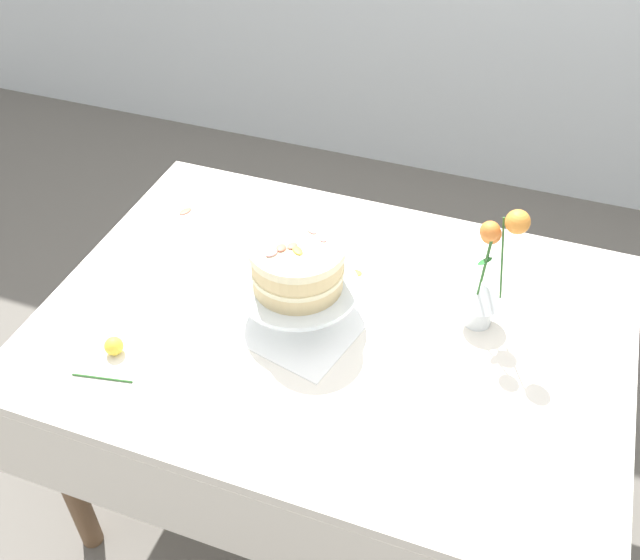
% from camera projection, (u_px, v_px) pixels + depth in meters
% --- Properties ---
extents(ground_plane, '(12.00, 12.00, 0.00)m').
position_uv_depth(ground_plane, '(331.00, 487.00, 2.23)').
color(ground_plane, '#666059').
extents(dining_table, '(1.40, 1.00, 0.74)m').
position_uv_depth(dining_table, '(330.00, 352.00, 1.78)').
color(dining_table, white).
rests_on(dining_table, ground).
extents(linen_napkin, '(0.39, 0.39, 0.00)m').
position_uv_depth(linen_napkin, '(299.00, 314.00, 1.75)').
color(linen_napkin, white).
rests_on(linen_napkin, dining_table).
extents(cake_stand, '(0.29, 0.29, 0.10)m').
position_uv_depth(cake_stand, '(298.00, 290.00, 1.70)').
color(cake_stand, silver).
rests_on(cake_stand, linen_napkin).
extents(layer_cake, '(0.22, 0.22, 0.13)m').
position_uv_depth(layer_cake, '(297.00, 265.00, 1.64)').
color(layer_cake, beige).
rests_on(layer_cake, cake_stand).
extents(flower_vase, '(0.12, 0.11, 0.35)m').
position_uv_depth(flower_vase, '(487.00, 280.00, 1.64)').
color(flower_vase, silver).
rests_on(flower_vase, dining_table).
extents(fallen_rose, '(0.14, 0.12, 0.04)m').
position_uv_depth(fallen_rose, '(113.00, 347.00, 1.64)').
color(fallen_rose, '#2D6028').
rests_on(fallen_rose, dining_table).
extents(loose_petal_0, '(0.04, 0.05, 0.00)m').
position_uv_depth(loose_petal_0, '(185.00, 211.00, 2.07)').
color(loose_petal_0, '#E56B51').
rests_on(loose_petal_0, dining_table).
extents(loose_petal_1, '(0.05, 0.04, 0.00)m').
position_uv_depth(loose_petal_1, '(354.00, 273.00, 1.86)').
color(loose_petal_1, yellow).
rests_on(loose_petal_1, dining_table).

